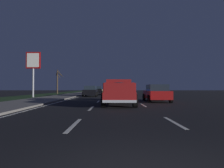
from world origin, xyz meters
name	(u,v)px	position (x,y,z in m)	size (l,w,h in m)	color
ground	(115,96)	(27.00, 0.00, 0.00)	(144.00, 144.00, 0.00)	black
sidewalk_shoulder	(66,96)	(27.00, 7.45, 0.06)	(108.00, 4.00, 0.12)	slate
grass_verge	(34,96)	(27.00, 12.45, 0.00)	(108.00, 6.00, 0.01)	#1E3819
lane_markings	(97,95)	(30.60, 3.07, 0.00)	(108.00, 7.04, 0.01)	silver
pickup_truck	(119,91)	(11.80, 0.00, 0.98)	(5.46, 2.35, 1.87)	maroon
sedan_red	(156,93)	(15.20, -3.53, 0.78)	(4.44, 2.10, 1.54)	maroon
sedan_black	(91,91)	(25.86, 3.65, 0.78)	(4.42, 2.06, 1.54)	black
sedan_tan	(98,90)	(34.84, 3.29, 0.78)	(4.42, 2.06, 1.54)	#9E845B
sedan_blue	(115,91)	(31.11, -0.03, 0.78)	(4.44, 2.09, 1.54)	navy
gas_price_sign	(33,64)	(23.41, 11.06, 4.49)	(0.27, 1.90, 6.04)	#99999E
bare_tree_far	(58,81)	(37.23, 11.76, 2.59)	(1.80, 1.90, 5.10)	#423323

